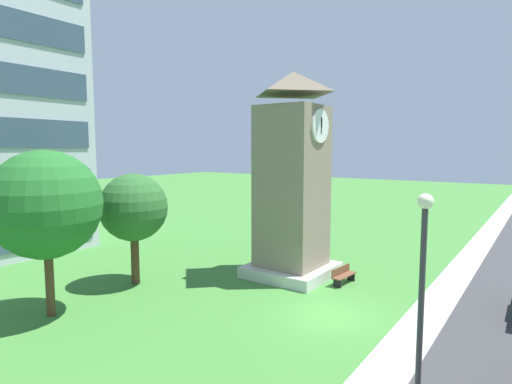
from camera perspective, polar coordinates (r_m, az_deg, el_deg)
name	(u,v)px	position (r m, az deg, el deg)	size (l,w,h in m)	color
ground_plane	(330,316)	(18.48, 10.20, -16.46)	(160.00, 160.00, 0.00)	#3D7A33
kerb_strip	(411,336)	(17.46, 20.58, -18.12)	(120.00, 1.60, 0.01)	#9E9E99
clock_tower	(292,186)	(22.70, 4.99, 0.80)	(4.30, 4.30, 11.12)	gray
park_bench	(343,275)	(22.51, 11.93, -11.12)	(1.84, 0.66, 0.88)	brown
street_lamp	(422,291)	(10.65, 21.86, -12.53)	(0.36, 0.36, 6.00)	#333338
tree_near_tower	(46,205)	(19.11, -26.99, -1.58)	(4.51, 4.51, 7.00)	#513823
tree_streetside	(134,208)	(22.23, -16.51, -2.11)	(3.49, 3.49, 5.77)	#513823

